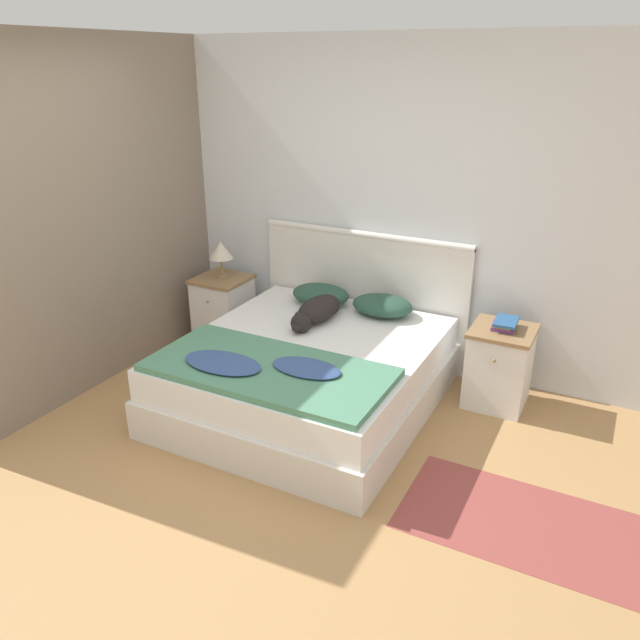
% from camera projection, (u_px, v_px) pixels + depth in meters
% --- Properties ---
extents(ground_plane, '(16.00, 16.00, 0.00)m').
position_uv_depth(ground_plane, '(214.00, 484.00, 3.75)').
color(ground_plane, tan).
extents(wall_back, '(9.00, 0.06, 2.55)m').
position_uv_depth(wall_back, '(363.00, 205.00, 5.00)').
color(wall_back, silver).
rests_on(wall_back, ground_plane).
extents(wall_side_left, '(0.06, 3.10, 2.55)m').
position_uv_depth(wall_side_left, '(118.00, 212.00, 4.79)').
color(wall_side_left, gray).
rests_on(wall_side_left, ground_plane).
extents(bed, '(1.71, 1.90, 0.51)m').
position_uv_depth(bed, '(308.00, 374.00, 4.52)').
color(bed, silver).
rests_on(bed, ground_plane).
extents(headboard, '(1.79, 0.06, 1.09)m').
position_uv_depth(headboard, '(363.00, 292.00, 5.19)').
color(headboard, silver).
rests_on(headboard, ground_plane).
extents(nightstand_left, '(0.44, 0.45, 0.59)m').
position_uv_depth(nightstand_left, '(224.00, 309.00, 5.56)').
color(nightstand_left, white).
rests_on(nightstand_left, ground_plane).
extents(nightstand_right, '(0.44, 0.45, 0.59)m').
position_uv_depth(nightstand_right, '(499.00, 366.00, 4.53)').
color(nightstand_right, white).
rests_on(nightstand_right, ground_plane).
extents(pillow_left, '(0.48, 0.35, 0.15)m').
position_uv_depth(pillow_left, '(321.00, 294.00, 5.10)').
color(pillow_left, '#284C3D').
rests_on(pillow_left, bed).
extents(pillow_right, '(0.48, 0.35, 0.15)m').
position_uv_depth(pillow_right, '(382.00, 305.00, 4.87)').
color(pillow_right, '#284C3D').
rests_on(pillow_right, bed).
extents(quilt, '(1.57, 0.76, 0.08)m').
position_uv_depth(quilt, '(266.00, 369.00, 3.98)').
color(quilt, '#4C8466').
rests_on(quilt, bed).
extents(dog, '(0.25, 0.71, 0.17)m').
position_uv_depth(dog, '(316.00, 311.00, 4.75)').
color(dog, black).
rests_on(dog, bed).
extents(book_stack, '(0.18, 0.24, 0.07)m').
position_uv_depth(book_stack, '(505.00, 324.00, 4.41)').
color(book_stack, '#703D7F').
rests_on(book_stack, nightstand_right).
extents(table_lamp, '(0.21, 0.21, 0.32)m').
position_uv_depth(table_lamp, '(221.00, 251.00, 5.37)').
color(table_lamp, '#9E7A4C').
rests_on(table_lamp, nightstand_left).
extents(rug, '(1.29, 0.74, 0.00)m').
position_uv_depth(rug, '(520.00, 522.00, 3.44)').
color(rug, '#93423D').
rests_on(rug, ground_plane).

